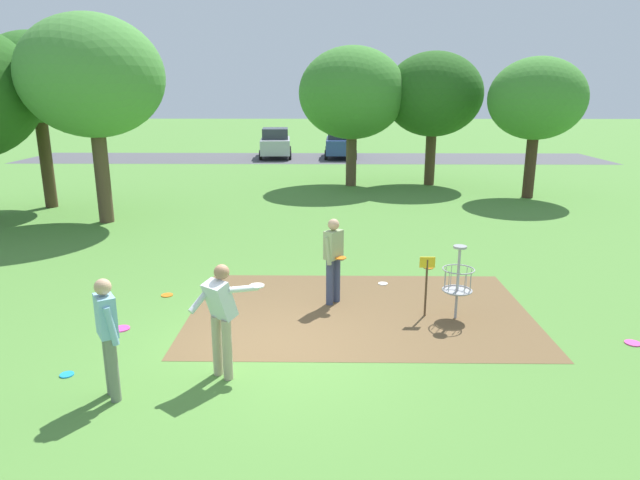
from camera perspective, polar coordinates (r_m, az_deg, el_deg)
The scene contains 19 objects.
ground_plane at distance 9.13m, azimuth -5.25°, elevation -11.27°, with size 160.00×160.00×0.00m, color #518438.
dirt_tee_pad at distance 10.61m, azimuth 4.11°, elevation -7.34°, with size 6.39×4.15×0.01m, color brown.
disc_golf_basket at distance 10.30m, azimuth 13.77°, elevation -3.98°, with size 0.98×0.58×1.39m.
player_foreground_watching at distance 7.91m, azimuth -21.15°, elevation -8.86°, with size 0.45×0.48×1.71m.
player_throwing at distance 10.66m, azimuth 1.41°, elevation -1.69°, with size 0.45×0.46×1.71m.
player_waiting_left at distance 8.04m, azimuth -10.18°, elevation -7.53°, with size 1.02×0.73×1.71m.
frisbee_near_basket at distance 10.65m, azimuth 29.69°, elevation -9.27°, with size 0.26×0.26×0.02m, color #E53D99.
frisbee_by_tee at distance 12.08m, azimuth 6.54°, elevation -4.52°, with size 0.21×0.21×0.02m, color white.
frisbee_mid_grass at distance 11.78m, azimuth -15.58°, elevation -5.52°, with size 0.24×0.24×0.02m, color orange.
frisbee_far_left at distance 13.33m, azimuth 11.20°, elevation -2.82°, with size 0.23×0.23×0.02m, color orange.
frisbee_far_right at distance 9.15m, azimuth -24.77°, elevation -12.56°, with size 0.20×0.20×0.02m, color #1E93DB.
tree_near_left at distance 23.04m, azimuth 21.56°, elevation 13.42°, with size 3.64×3.64×5.35m.
tree_mid_left at distance 24.47m, azimuth 3.36°, elevation 14.94°, with size 4.60×4.60×5.96m.
tree_mid_center at distance 21.94m, azimuth -27.41°, elevation 14.65°, with size 3.61×3.61×6.07m.
tree_mid_right at distance 25.14m, azimuth 11.68°, elevation 14.53°, with size 4.25×4.25×5.75m.
tree_far_left at distance 18.58m, azimuth -22.55°, elevation 15.33°, with size 4.29×4.29×6.33m.
parking_lot_strip at distance 35.15m, azimuth -0.72°, elevation 8.49°, with size 36.00×6.00×0.01m, color #4C4C51.
parked_car_leftmost at distance 35.58m, azimuth -4.64°, elevation 10.01°, with size 2.21×4.32×1.84m.
parked_car_center_left at distance 35.50m, azimuth 2.15°, elevation 10.04°, with size 2.03×4.23×1.84m.
Camera 1 is at (0.94, -8.13, 4.04)m, focal length 30.85 mm.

